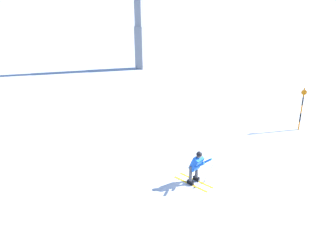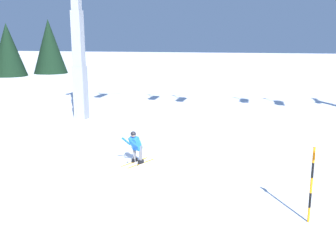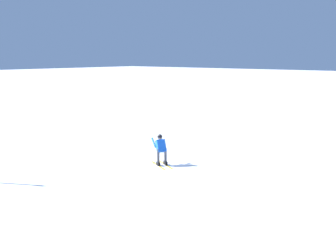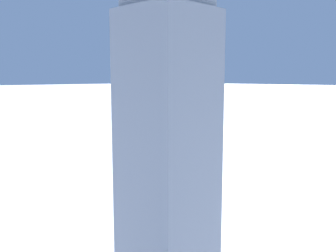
% 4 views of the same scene
% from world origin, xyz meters
% --- Properties ---
extents(ground_plane, '(260.00, 260.00, 0.00)m').
position_xyz_m(ground_plane, '(0.00, 0.00, 0.00)').
color(ground_plane, white).
extents(skier_carving_main, '(1.21, 1.72, 1.60)m').
position_xyz_m(skier_carving_main, '(-0.11, 0.74, 0.84)').
color(skier_carving_main, yellow).
rests_on(skier_carving_main, ground_plane).
extents(lift_tower_near, '(0.76, 3.02, 11.22)m').
position_xyz_m(lift_tower_near, '(-6.68, 9.21, 4.69)').
color(lift_tower_near, gray).
rests_on(lift_tower_near, ground_plane).
extents(trail_marker_pole, '(0.07, 0.28, 2.34)m').
position_xyz_m(trail_marker_pole, '(6.64, -3.38, 1.25)').
color(trail_marker_pole, orange).
rests_on(trail_marker_pole, ground_plane).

